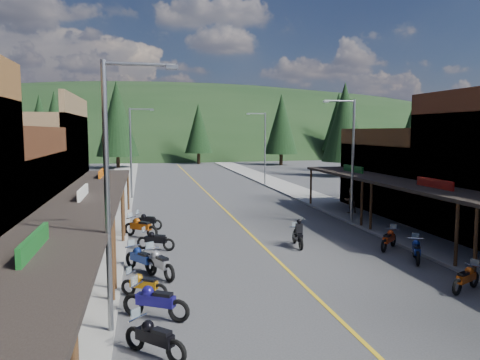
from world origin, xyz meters
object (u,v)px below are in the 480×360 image
streetlight_0 (112,186)px  pedestrian_east_b (350,200)px  bike_east_8 (389,238)px  bike_west_11 (147,220)px  pine_1 (40,124)px  streetlight_1 (132,149)px  bike_west_9 (156,239)px  bike_east_6 (466,277)px  pine_2 (117,119)px  pine_3 (198,128)px  bike_west_8 (141,258)px  bike_west_7 (159,262)px  bike_west_4 (155,336)px  streetlight_3 (264,145)px  bike_west_6 (144,284)px  rider_on_bike (298,235)px  shop_east_3 (416,178)px  streetlight_2 (351,155)px  shop_west_3 (16,171)px  bike_east_7 (416,249)px  pine_5 (338,121)px  pine_4 (281,124)px  bike_west_10 (141,226)px  pine_6 (412,129)px  pine_8 (4,131)px  bike_west_5 (156,300)px  pine_9 (350,129)px  pine_11 (344,122)px  pine_10 (55,125)px

streetlight_0 → pedestrian_east_b: (15.41, 17.09, -3.38)m
bike_east_8 → bike_west_11: bearing=-164.7°
pine_1 → streetlight_1: bearing=-70.4°
bike_west_9 → bike_east_6: bearing=-100.9°
bike_west_11 → bike_east_6: (11.65, -13.86, -0.02)m
streetlight_0 → pine_2: bearing=92.7°
bike_east_6 → bike_east_8: (0.38, 6.34, 0.04)m
pine_3 → bike_west_8: size_ratio=5.06×
bike_west_7 → bike_west_8: 1.20m
bike_west_4 → bike_west_8: (-0.39, 7.89, 0.03)m
streetlight_0 → streetlight_3: bearing=68.9°
bike_west_6 → rider_on_bike: (7.87, 5.99, 0.08)m
shop_east_3 → streetlight_2: (-6.80, -3.30, 1.93)m
shop_west_3 → streetlight_2: shop_west_3 is taller
bike_west_6 → shop_west_3: bearing=60.3°
shop_west_3 → pine_1: bearing=99.9°
bike_east_7 → rider_on_bike: 5.83m
streetlight_2 → pine_5: size_ratio=0.57×
pine_4 → bike_west_10: size_ratio=5.36×
shop_west_3 → bike_west_9: bearing=-42.2°
pine_6 → pine_8: (-68.00, -24.00, -0.51)m
pine_6 → shop_west_3: bearing=-138.6°
bike_west_10 → shop_west_3: bearing=100.1°
pine_4 → bike_west_5: bearing=-110.1°
streetlight_0 → bike_east_7: bearing=21.7°
shop_east_3 → pine_6: 61.91m
pine_3 → pine_9: 29.00m
shop_west_3 → bike_west_4: size_ratio=5.27×
shop_east_3 → pine_6: size_ratio=0.99×
pine_11 → bike_west_11: (-25.91, -28.93, -6.62)m
shop_east_3 → bike_west_4: shop_east_3 is taller
pine_1 → pine_8: size_ratio=1.25×
bike_west_10 → bike_west_4: bearing=-137.6°
streetlight_0 → bike_west_9: size_ratio=4.03×
streetlight_3 → pine_2: size_ratio=0.57×
pine_6 → rider_on_bike: (-44.26, -61.03, -5.87)m
bike_east_6 → bike_west_4: bearing=-103.5°
streetlight_3 → pine_11: (13.05, 8.00, 2.73)m
streetlight_1 → rider_on_bike: bearing=-65.5°
bike_west_4 → bike_east_6: bearing=-31.6°
pine_11 → bike_west_5: pine_11 is taller
bike_west_6 → bike_west_7: 2.39m
streetlight_1 → pine_9: size_ratio=0.74×
bike_west_9 → bike_east_7: size_ratio=0.96×
bike_west_11 → pine_8: bearing=58.7°
streetlight_0 → bike_east_6: size_ratio=4.17×
pine_10 → pine_9: bearing=-6.8°
bike_east_6 → bike_east_7: bike_east_7 is taller
pine_10 → bike_west_5: (12.23, -55.07, -6.13)m
pine_9 → bike_east_8: pine_9 is taller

